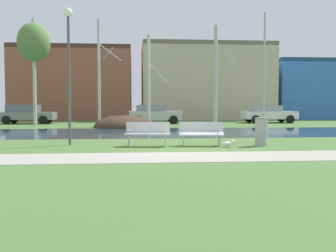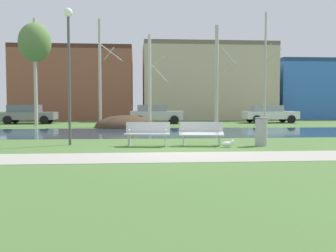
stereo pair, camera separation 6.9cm
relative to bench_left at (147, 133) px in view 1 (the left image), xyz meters
The scene contains 19 objects.
ground_plane 9.09m from the bench_left, 83.87° to the left, with size 120.00×120.00×0.00m, color #476B33.
paved_path_strip 3.13m from the bench_left, 71.72° to the right, with size 60.00×2.14×0.01m, color #9E998E.
river_band 6.74m from the bench_left, 81.71° to the left, with size 80.00×7.17×0.01m, color #284256.
soil_mound 11.42m from the bench_left, 95.52° to the left, with size 4.00×3.48×1.60m, color #423021.
bench_left is the anchor object (origin of this frame).
bench_right 1.96m from the bench_left, ahead, with size 1.66×0.77×0.87m.
trash_bin 4.13m from the bench_left, ahead, with size 0.47×0.47×1.03m.
seagull 2.90m from the bench_left, 11.58° to the right, with size 0.48×0.18×0.27m.
streetlamp 4.15m from the bench_left, 166.20° to the left, with size 0.32×0.32×5.03m.
birch_far_left 15.38m from the bench_left, 119.24° to the left, with size 2.14×2.14×7.19m.
birch_left 12.78m from the bench_left, 102.81° to the left, with size 1.60×2.45×7.11m.
birch_center_left 13.27m from the bench_left, 87.49° to the left, with size 1.40×2.27×6.30m.
birch_center 14.49m from the bench_left, 68.00° to the left, with size 1.51×2.58×7.03m.
birch_center_right 15.11m from the bench_left, 55.05° to the left, with size 1.22×2.05×7.75m.
parked_van_nearest_grey 18.90m from the bench_left, 117.57° to the left, with size 4.05×2.13×1.47m.
parked_sedan_second_silver 16.18m from the bench_left, 86.21° to the left, with size 4.04×2.04×1.45m.
parked_hatch_third_white 19.48m from the bench_left, 58.10° to the left, with size 4.23×2.05×1.41m.
building_brick_low 26.88m from the bench_left, 103.70° to the left, with size 11.09×8.74×6.94m.
building_beige_block 26.43m from the bench_left, 75.44° to the left, with size 12.52×8.71×7.33m.
Camera 1 is at (-1.43, -12.93, 1.53)m, focal length 41.41 mm.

